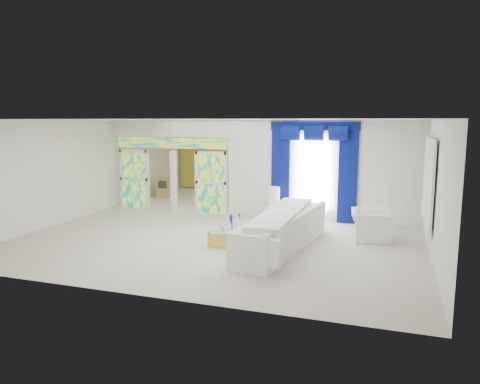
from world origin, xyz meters
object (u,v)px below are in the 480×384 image
(coffee_table, at_px, (233,233))
(grand_piano, at_px, (237,185))
(white_sofa, at_px, (283,232))
(armchair, at_px, (371,225))
(console_table, at_px, (283,214))

(coffee_table, bearing_deg, grand_piano, 108.32)
(white_sofa, relative_size, armchair, 3.63)
(armchair, xyz_separation_m, grand_piano, (-5.34, 5.06, 0.09))
(coffee_table, height_order, console_table, console_table)
(white_sofa, height_order, grand_piano, grand_piano)
(coffee_table, xyz_separation_m, console_table, (0.67, 2.61, 0.04))
(console_table, relative_size, armchair, 1.17)
(coffee_table, relative_size, armchair, 1.44)
(console_table, bearing_deg, coffee_table, -104.47)
(armchair, distance_m, grand_piano, 7.36)
(coffee_table, bearing_deg, white_sofa, -12.53)
(white_sofa, relative_size, grand_piano, 2.26)
(coffee_table, relative_size, grand_piano, 0.90)
(white_sofa, relative_size, console_table, 3.12)
(coffee_table, distance_m, armchair, 3.49)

